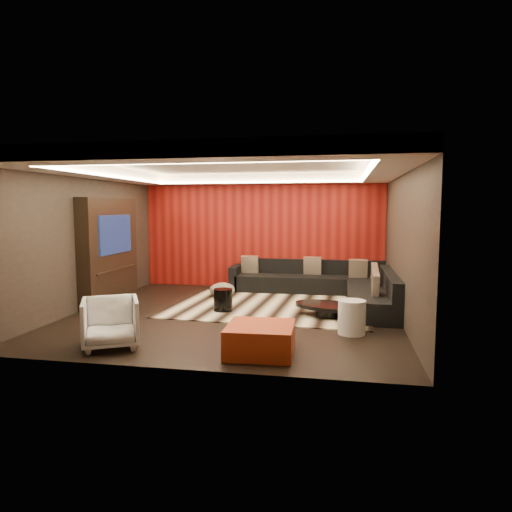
% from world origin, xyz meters
% --- Properties ---
extents(floor, '(6.00, 6.00, 0.02)m').
position_xyz_m(floor, '(0.00, 0.00, -0.01)').
color(floor, black).
rests_on(floor, ground).
extents(ceiling, '(6.00, 6.00, 0.02)m').
position_xyz_m(ceiling, '(0.00, 0.00, 2.81)').
color(ceiling, silver).
rests_on(ceiling, ground).
extents(wall_back, '(6.00, 0.02, 2.80)m').
position_xyz_m(wall_back, '(0.00, 3.01, 1.40)').
color(wall_back, black).
rests_on(wall_back, ground).
extents(wall_left, '(0.02, 6.00, 2.80)m').
position_xyz_m(wall_left, '(-3.01, 0.00, 1.40)').
color(wall_left, black).
rests_on(wall_left, ground).
extents(wall_right, '(0.02, 6.00, 2.80)m').
position_xyz_m(wall_right, '(3.01, 0.00, 1.40)').
color(wall_right, black).
rests_on(wall_right, ground).
extents(red_feature_wall, '(5.98, 0.05, 2.78)m').
position_xyz_m(red_feature_wall, '(0.00, 2.97, 1.40)').
color(red_feature_wall, '#6B0C0A').
rests_on(red_feature_wall, ground).
extents(soffit_back, '(6.00, 0.60, 0.22)m').
position_xyz_m(soffit_back, '(0.00, 2.70, 2.69)').
color(soffit_back, silver).
rests_on(soffit_back, ground).
extents(soffit_front, '(6.00, 0.60, 0.22)m').
position_xyz_m(soffit_front, '(0.00, -2.70, 2.69)').
color(soffit_front, silver).
rests_on(soffit_front, ground).
extents(soffit_left, '(0.60, 4.80, 0.22)m').
position_xyz_m(soffit_left, '(-2.70, 0.00, 2.69)').
color(soffit_left, silver).
rests_on(soffit_left, ground).
extents(soffit_right, '(0.60, 4.80, 0.22)m').
position_xyz_m(soffit_right, '(2.70, 0.00, 2.69)').
color(soffit_right, silver).
rests_on(soffit_right, ground).
extents(cove_back, '(4.80, 0.08, 0.04)m').
position_xyz_m(cove_back, '(0.00, 2.36, 2.60)').
color(cove_back, '#FFD899').
rests_on(cove_back, ground).
extents(cove_front, '(4.80, 0.08, 0.04)m').
position_xyz_m(cove_front, '(0.00, -2.36, 2.60)').
color(cove_front, '#FFD899').
rests_on(cove_front, ground).
extents(cove_left, '(0.08, 4.80, 0.04)m').
position_xyz_m(cove_left, '(-2.36, 0.00, 2.60)').
color(cove_left, '#FFD899').
rests_on(cove_left, ground).
extents(cove_right, '(0.08, 4.80, 0.04)m').
position_xyz_m(cove_right, '(2.36, 0.00, 2.60)').
color(cove_right, '#FFD899').
rests_on(cove_right, ground).
extents(tv_surround, '(0.30, 2.00, 2.20)m').
position_xyz_m(tv_surround, '(-2.85, 0.60, 1.10)').
color(tv_surround, black).
rests_on(tv_surround, ground).
extents(tv_screen, '(0.04, 1.30, 0.80)m').
position_xyz_m(tv_screen, '(-2.69, 0.60, 1.45)').
color(tv_screen, black).
rests_on(tv_screen, ground).
extents(tv_shelf, '(0.04, 1.60, 0.04)m').
position_xyz_m(tv_shelf, '(-2.69, 0.60, 0.70)').
color(tv_shelf, black).
rests_on(tv_shelf, ground).
extents(rug, '(4.16, 3.21, 0.02)m').
position_xyz_m(rug, '(0.58, 0.78, 0.01)').
color(rug, beige).
rests_on(rug, floor).
extents(coffee_table, '(1.67, 1.67, 0.22)m').
position_xyz_m(coffee_table, '(1.76, 0.10, 0.13)').
color(coffee_table, black).
rests_on(coffee_table, rug).
extents(drum_stool, '(0.36, 0.36, 0.43)m').
position_xyz_m(drum_stool, '(-0.27, 0.17, 0.23)').
color(drum_stool, black).
rests_on(drum_stool, rug).
extents(striped_pouf, '(0.66, 0.66, 0.31)m').
position_xyz_m(striped_pouf, '(-0.65, 1.54, 0.18)').
color(striped_pouf, beige).
rests_on(striped_pouf, rug).
extents(white_side_table, '(0.49, 0.49, 0.54)m').
position_xyz_m(white_side_table, '(2.14, -0.97, 0.27)').
color(white_side_table, silver).
rests_on(white_side_table, floor).
extents(orange_ottoman, '(0.94, 0.94, 0.40)m').
position_xyz_m(orange_ottoman, '(0.89, -2.20, 0.20)').
color(orange_ottoman, '#A43815').
rests_on(orange_ottoman, floor).
extents(armchair, '(1.05, 1.06, 0.72)m').
position_xyz_m(armchair, '(-1.28, -2.31, 0.36)').
color(armchair, silver).
rests_on(armchair, floor).
extents(sectional_sofa, '(3.65, 3.50, 0.75)m').
position_xyz_m(sectional_sofa, '(1.73, 1.86, 0.26)').
color(sectional_sofa, black).
rests_on(sectional_sofa, floor).
extents(throw_pillows, '(3.15, 2.73, 0.50)m').
position_xyz_m(throw_pillows, '(1.72, 1.89, 0.62)').
color(throw_pillows, tan).
rests_on(throw_pillows, sectional_sofa).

